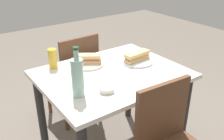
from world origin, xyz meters
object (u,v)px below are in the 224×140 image
Objects in this scene: knife_near at (87,59)px; knife_far at (131,58)px; plate_far at (137,61)px; baguette_sandwich_far at (137,56)px; dining_table at (112,88)px; baguette_sandwich_near at (88,59)px; water_bottle at (78,77)px; plate_near at (88,64)px; olive_bowl at (107,89)px; beer_glass at (53,59)px; chair_far at (75,73)px.

knife_near is 0.82× the size of knife_far.
plate_far is 0.04m from baguette_sandwich_far.
baguette_sandwich_near is at bearing 107.64° from dining_table.
water_bottle is at bearing -163.86° from plate_far.
dining_table is 4.02× the size of plate_near.
knife_near is at bearing 73.94° from olive_bowl.
plate_far is (0.31, -0.24, -0.01)m from knife_near.
water_bottle is 0.46m from beer_glass.
dining_table is 3.25× the size of water_bottle.
baguette_sandwich_far reaches higher than plate_far.
beer_glass is (0.04, 0.46, -0.05)m from water_bottle.
beer_glass reaches higher than baguette_sandwich_near.
knife_near is 0.49m from olive_bowl.
plate_near is 0.26m from beer_glass.
chair_far is 6.02× the size of knife_near.
knife_near is 0.27m from beer_glass.
plate_far is 1.14× the size of baguette_sandwich_far.
baguette_sandwich_far is at bearing -64.72° from chair_far.
chair_far is 3.49× the size of plate_near.
knife_near is at bearing 54.12° from water_bottle.
plate_far is at bearing -26.09° from beer_glass.
olive_bowl is at bearing -76.48° from beer_glass.
baguette_sandwich_near is (0.00, 0.00, 0.04)m from plate_near.
water_bottle reaches higher than olive_bowl.
knife_far is at bearing 106.15° from plate_far.
knife_far is 0.52m from olive_bowl.
water_bottle reaches higher than plate_far.
baguette_sandwich_near is at bearing -113.74° from knife_near.
chair_far is 2.83× the size of water_bottle.
baguette_sandwich_near is 0.35m from knife_far.
plate_near is at bearing -101.25° from chair_far.
baguette_sandwich_far is at bearing -37.25° from knife_near.
water_bottle is 0.21m from olive_bowl.
baguette_sandwich_far is 0.64m from beer_glass.
plate_far is 0.51m from olive_bowl.
beer_glass is (-0.26, 0.04, 0.06)m from knife_near.
plate_near is at bearing -113.74° from knife_near.
water_bottle reaches higher than beer_glass.
plate_near is 1.23× the size of baguette_sandwich_near.
olive_bowl is (-0.14, -0.47, -0.00)m from knife_near.
water_bottle is at bearing -158.90° from knife_far.
water_bottle is 3.22× the size of olive_bowl.
plate_near is at bearing 158.16° from knife_far.
baguette_sandwich_far is at bearing -73.85° from knife_far.
baguette_sandwich_far reaches higher than olive_bowl.
baguette_sandwich_near reaches higher than plate_far.
olive_bowl is (-0.11, -0.42, 0.01)m from plate_near.
dining_table is at bearing 47.38° from olive_bowl.
dining_table is 0.30m from knife_far.
beer_glass is at bearing 170.56° from knife_near.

